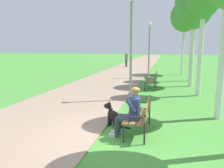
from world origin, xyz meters
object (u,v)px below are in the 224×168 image
object	(u,v)px
lamp_post_near	(131,47)
park_bench_near	(140,114)
birch_tree_fifth	(194,2)
pedestrian_distant	(126,60)
birch_tree_fourth	(195,1)
lamp_post_mid	(149,50)
person_seated_on_near_bench	(130,110)
dog_black	(115,118)
park_bench_mid	(152,79)
birch_tree_sixth	(185,17)

from	to	relation	value
lamp_post_near	park_bench_near	bearing A→B (deg)	-76.71
birch_tree_fifth	pedestrian_distant	world-z (taller)	birch_tree_fifth
birch_tree_fourth	lamp_post_mid	bearing A→B (deg)	133.27
person_seated_on_near_bench	birch_tree_fifth	distance (m)	10.99
dog_black	lamp_post_near	xyz separation A→B (m)	(-0.09, 3.12, 1.93)
park_bench_near	pedestrian_distant	world-z (taller)	pedestrian_distant
person_seated_on_near_bench	park_bench_mid	bearing A→B (deg)	89.31
park_bench_near	lamp_post_near	xyz separation A→B (m)	(-0.80, 3.40, 1.67)
lamp_post_near	birch_tree_fourth	world-z (taller)	birch_tree_fourth
park_bench_near	birch_tree_fourth	world-z (taller)	birch_tree_fourth
park_bench_near	birch_tree_sixth	bearing A→B (deg)	82.25
park_bench_near	lamp_post_mid	size ratio (longest dim) A/B	0.39
lamp_post_near	pedestrian_distant	bearing A→B (deg)	100.95
park_bench_near	birch_tree_fifth	world-z (taller)	birch_tree_fifth
lamp_post_mid	birch_tree_fifth	distance (m)	4.02
park_bench_near	pedestrian_distant	bearing A→B (deg)	101.40
park_bench_mid	birch_tree_fifth	size ratio (longest dim) A/B	0.24
dog_black	birch_tree_fourth	world-z (taller)	birch_tree_fourth
lamp_post_mid	lamp_post_near	bearing A→B (deg)	-91.39
dog_black	birch_tree_fifth	bearing A→B (deg)	73.38
lamp_post_near	lamp_post_mid	bearing A→B (deg)	88.61
lamp_post_mid	birch_tree_sixth	distance (m)	4.28
birch_tree_sixth	lamp_post_near	bearing A→B (deg)	-105.13
lamp_post_mid	birch_tree_fifth	world-z (taller)	birch_tree_fifth
dog_black	lamp_post_mid	bearing A→B (deg)	89.55
park_bench_near	park_bench_mid	size ratio (longest dim) A/B	1.00
park_bench_near	pedestrian_distant	distance (m)	18.44
lamp_post_near	lamp_post_mid	distance (m)	6.86
birch_tree_sixth	person_seated_on_near_bench	bearing A→B (deg)	-98.45
person_seated_on_near_bench	dog_black	size ratio (longest dim) A/B	1.51
lamp_post_near	birch_tree_fifth	bearing A→B (deg)	65.14
lamp_post_mid	dog_black	bearing A→B (deg)	-90.45
birch_tree_fourth	person_seated_on_near_bench	bearing A→B (deg)	-105.09
park_bench_mid	lamp_post_near	size ratio (longest dim) A/B	0.36
birch_tree_sixth	lamp_post_mid	bearing A→B (deg)	-132.76
park_bench_mid	birch_tree_fourth	size ratio (longest dim) A/B	0.25
park_bench_near	lamp_post_near	bearing A→B (deg)	103.29
park_bench_near	birch_tree_fourth	size ratio (longest dim) A/B	0.25
park_bench_mid	person_seated_on_near_bench	world-z (taller)	person_seated_on_near_bench
person_seated_on_near_bench	lamp_post_near	bearing A→B (deg)	99.11
birch_tree_fifth	lamp_post_mid	bearing A→B (deg)	165.87
birch_tree_fourth	park_bench_mid	bearing A→B (deg)	-147.52
park_bench_near	person_seated_on_near_bench	world-z (taller)	person_seated_on_near_bench
person_seated_on_near_bench	park_bench_near	bearing A→B (deg)	56.76
birch_tree_fourth	dog_black	bearing A→B (deg)	-109.90
person_seated_on_near_bench	pedestrian_distant	bearing A→B (deg)	100.58
person_seated_on_near_bench	birch_tree_fifth	bearing A→B (deg)	77.10
birch_tree_fourth	pedestrian_distant	world-z (taller)	birch_tree_fourth
park_bench_near	dog_black	distance (m)	0.81
birch_tree_fourth	birch_tree_fifth	size ratio (longest dim) A/B	0.98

